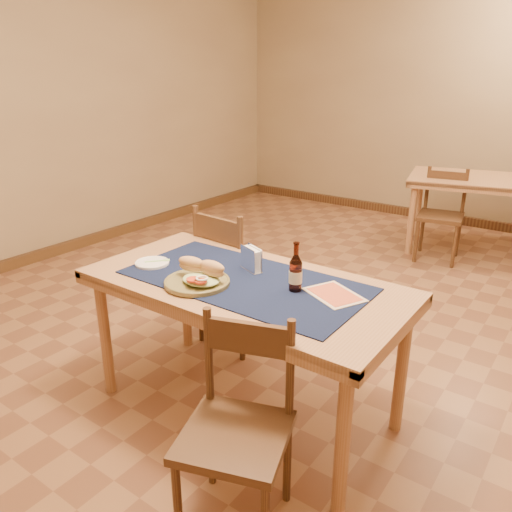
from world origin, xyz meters
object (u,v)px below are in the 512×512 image
Objects in this scene: sandwich_plate at (199,278)px; napkin_holder at (251,259)px; main_table at (244,296)px; back_table at (502,188)px; beer_bottle at (296,273)px; chair_main_near at (238,426)px; chair_main_far at (235,274)px.

sandwich_plate is 0.31m from napkin_holder.
sandwich_plate is (-0.14, -0.17, 0.12)m from main_table.
back_table is 3.38m from beer_bottle.
chair_main_near is at bearing -78.25° from beer_bottle.
main_table is at bearing -69.39° from napkin_holder.
napkin_holder reaches higher than back_table.
sandwich_plate is (-0.54, 0.40, 0.35)m from chair_main_near.
back_table is 12.10× the size of napkin_holder.
napkin_holder is (0.43, -0.41, 0.33)m from chair_main_far.
back_table is at bearing 88.09° from chair_main_near.
back_table is 1.95× the size of chair_main_far.
chair_main_far is 0.84m from sandwich_plate.
chair_main_far is (-1.01, -2.87, -0.18)m from back_table.
napkin_holder is at bearing 71.67° from sandwich_plate.
main_table is 6.80× the size of beer_bottle.
sandwich_plate is (-0.67, -3.57, 0.12)m from back_table.
chair_main_near is (0.87, -1.11, -0.05)m from chair_main_far.
beer_bottle is at bearing 101.75° from chair_main_near.
chair_main_near is (-0.13, -3.97, -0.22)m from back_table.
back_table is 3.64m from sandwich_plate.
napkin_holder is at bearing 165.24° from beer_bottle.
napkin_holder is (-0.31, 0.08, -0.03)m from beer_bottle.
back_table is at bearing 79.38° from sandwich_plate.
main_table is 0.20m from napkin_holder.
napkin_holder reaches higher than sandwich_plate.
beer_bottle is at bearing -14.76° from napkin_holder.
back_table is at bearing 70.65° from chair_main_far.
main_table is 5.05× the size of sandwich_plate.
napkin_holder is (-0.44, 0.69, 0.37)m from chair_main_near.
chair_main_far is at bearing 128.33° from chair_main_near.
main_table is 0.74m from chair_main_far.
sandwich_plate is 0.46m from beer_bottle.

